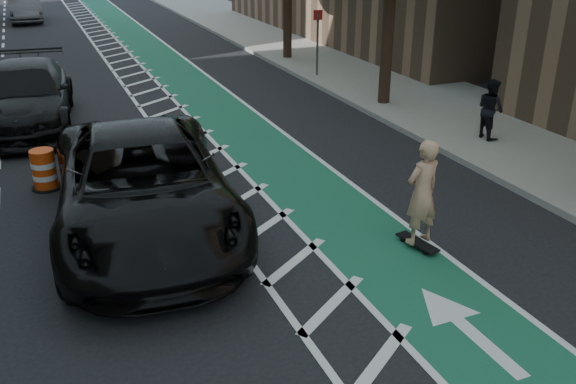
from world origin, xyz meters
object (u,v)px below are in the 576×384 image
suv_near (144,184)px  suv_far (25,96)px  skateboarder (422,193)px  barrel_a (44,170)px

suv_near → suv_far: size_ratio=1.11×
skateboarder → suv_far: (-6.10, 10.36, -0.20)m
suv_near → suv_far: 8.02m
skateboarder → suv_near: bearing=-40.5°
suv_near → skateboarder: bearing=-25.8°
skateboarder → barrel_a: (-5.90, 5.37, -0.65)m
suv_far → skateboarder: bearing=-53.6°
suv_near → suv_far: suv_near is taller
suv_far → suv_near: bearing=-70.8°
suv_far → barrel_a: 5.01m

